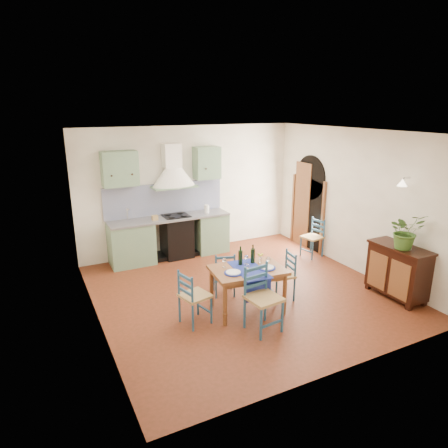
% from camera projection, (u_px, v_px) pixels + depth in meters
% --- Properties ---
extents(floor, '(5.00, 5.00, 0.00)m').
position_uv_depth(floor, '(243.00, 291.00, 7.17)').
color(floor, '#46210F').
rests_on(floor, ground).
extents(back_wall, '(5.00, 0.96, 2.80)m').
position_uv_depth(back_wall, '(173.00, 209.00, 8.63)').
color(back_wall, white).
rests_on(back_wall, ground).
extents(right_wall, '(0.26, 5.00, 2.80)m').
position_uv_depth(right_wall, '(345.00, 201.00, 8.10)').
color(right_wall, white).
rests_on(right_wall, ground).
extents(left_wall, '(0.04, 5.00, 2.80)m').
position_uv_depth(left_wall, '(92.00, 237.00, 5.70)').
color(left_wall, white).
rests_on(left_wall, ground).
extents(ceiling, '(5.00, 5.00, 0.01)m').
position_uv_depth(ceiling, '(246.00, 132.00, 6.37)').
color(ceiling, silver).
rests_on(ceiling, back_wall).
extents(dining_table, '(1.22, 0.93, 1.04)m').
position_uv_depth(dining_table, '(248.00, 274.00, 6.34)').
color(dining_table, brown).
rests_on(dining_table, ground).
extents(chair_near, '(0.51, 0.51, 0.98)m').
position_uv_depth(chair_near, '(262.00, 298.00, 5.83)').
color(chair_near, navy).
rests_on(chair_near, ground).
extents(chair_far, '(0.47, 0.47, 0.80)m').
position_uv_depth(chair_far, '(224.00, 273.00, 6.94)').
color(chair_far, navy).
rests_on(chair_far, ground).
extents(chair_left, '(0.49, 0.49, 0.87)m').
position_uv_depth(chair_left, '(193.00, 297.00, 6.00)').
color(chair_left, navy).
rests_on(chair_left, ground).
extents(chair_right, '(0.44, 0.44, 0.84)m').
position_uv_depth(chair_right, '(283.00, 275.00, 6.80)').
color(chair_right, navy).
rests_on(chair_right, ground).
extents(chair_spare, '(0.45, 0.45, 0.84)m').
position_uv_depth(chair_spare, '(313.00, 237.00, 8.74)').
color(chair_spare, navy).
rests_on(chair_spare, ground).
extents(sideboard, '(0.50, 1.05, 0.94)m').
position_uv_depth(sideboard, '(398.00, 270.00, 6.83)').
color(sideboard, black).
rests_on(sideboard, ground).
extents(potted_plant, '(0.66, 0.61, 0.61)m').
position_uv_depth(potted_plant, '(406.00, 231.00, 6.51)').
color(potted_plant, '#355B20').
rests_on(potted_plant, sideboard).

